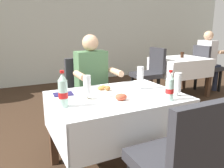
{
  "coord_description": "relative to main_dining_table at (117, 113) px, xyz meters",
  "views": [
    {
      "loc": [
        -0.93,
        -1.67,
        1.35
      ],
      "look_at": [
        -0.03,
        0.18,
        0.83
      ],
      "focal_mm": 36.73,
      "sensor_mm": 36.0,
      "label": 1
    }
  ],
  "objects": [
    {
      "name": "plate_far_diner",
      "position": [
        -0.05,
        0.18,
        0.19
      ],
      "size": [
        0.23,
        0.23,
        0.06
      ],
      "color": "white",
      "rests_on": "main_dining_table"
    },
    {
      "name": "beer_glass_left",
      "position": [
        0.46,
        -0.26,
        0.28
      ],
      "size": [
        0.07,
        0.07,
        0.21
      ],
      "color": "white",
      "rests_on": "main_dining_table"
    },
    {
      "name": "back_wall",
      "position": [
        0.03,
        3.84,
        1.0
      ],
      "size": [
        11.0,
        0.12,
        3.16
      ],
      "primitive_type": "cube",
      "color": "silver",
      "rests_on": "ground"
    },
    {
      "name": "napkin_cutlery_set",
      "position": [
        -0.43,
        0.23,
        0.18
      ],
      "size": [
        0.18,
        0.19,
        0.01
      ],
      "color": "#231E4C",
      "rests_on": "main_dining_table"
    },
    {
      "name": "beer_glass_middle",
      "position": [
        0.3,
        0.08,
        0.29
      ],
      "size": [
        0.07,
        0.07,
        0.22
      ],
      "color": "white",
      "rests_on": "main_dining_table"
    },
    {
      "name": "chair_far_diner_seat",
      "position": [
        -0.0,
        0.81,
        -0.02
      ],
      "size": [
        0.44,
        0.5,
        0.97
      ],
      "color": "#2D2D33",
      "rests_on": "ground"
    },
    {
      "name": "plate_near_camera",
      "position": [
        -0.06,
        -0.16,
        0.19
      ],
      "size": [
        0.23,
        0.23,
        0.07
      ],
      "color": "white",
      "rests_on": "main_dining_table"
    },
    {
      "name": "main_dining_table",
      "position": [
        0.0,
        0.0,
        0.0
      ],
      "size": [
        1.16,
        0.84,
        0.75
      ],
      "color": "white",
      "rests_on": "ground"
    },
    {
      "name": "background_dining_table",
      "position": [
        2.24,
        1.64,
        -0.01
      ],
      "size": [
        1.01,
        0.79,
        0.75
      ],
      "color": "white",
      "rests_on": "ground"
    },
    {
      "name": "cola_bottle_primary",
      "position": [
        0.32,
        -0.32,
        0.28
      ],
      "size": [
        0.07,
        0.07,
        0.26
      ],
      "color": "silver",
      "rests_on": "main_dining_table"
    },
    {
      "name": "background_chair_right",
      "position": [
        2.95,
        1.64,
        -0.02
      ],
      "size": [
        0.5,
        0.44,
        0.97
      ],
      "color": "#2D2D33",
      "rests_on": "ground"
    },
    {
      "name": "background_table_tumbler",
      "position": [
        2.31,
        1.68,
        0.23
      ],
      "size": [
        0.06,
        0.06,
        0.11
      ],
      "primitive_type": "cylinder",
      "color": "black",
      "rests_on": "background_dining_table"
    },
    {
      "name": "seated_diner_far",
      "position": [
        0.05,
        0.7,
        0.14
      ],
      "size": [
        0.5,
        0.46,
        1.26
      ],
      "color": "#282D42",
      "rests_on": "ground"
    },
    {
      "name": "background_patron",
      "position": [
        3.0,
        1.64,
        0.14
      ],
      "size": [
        0.46,
        0.5,
        1.26
      ],
      "color": "#282D42",
      "rests_on": "ground"
    },
    {
      "name": "beer_glass_right",
      "position": [
        -0.28,
        0.0,
        0.28
      ],
      "size": [
        0.07,
        0.07,
        0.21
      ],
      "color": "white",
      "rests_on": "main_dining_table"
    },
    {
      "name": "cola_bottle_secondary",
      "position": [
        -0.51,
        -0.09,
        0.3
      ],
      "size": [
        0.07,
        0.07,
        0.28
      ],
      "color": "silver",
      "rests_on": "main_dining_table"
    },
    {
      "name": "background_chair_left",
      "position": [
        1.52,
        1.64,
        -0.02
      ],
      "size": [
        0.5,
        0.44,
        0.97
      ],
      "color": "#2D2D33",
      "rests_on": "ground"
    },
    {
      "name": "chair_near_camera_side",
      "position": [
        -0.0,
        -0.81,
        -0.02
      ],
      "size": [
        0.44,
        0.5,
        0.97
      ],
      "color": "#2D2D33",
      "rests_on": "ground"
    }
  ]
}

